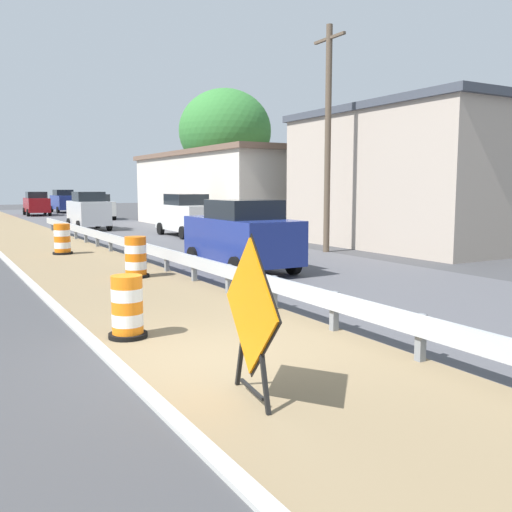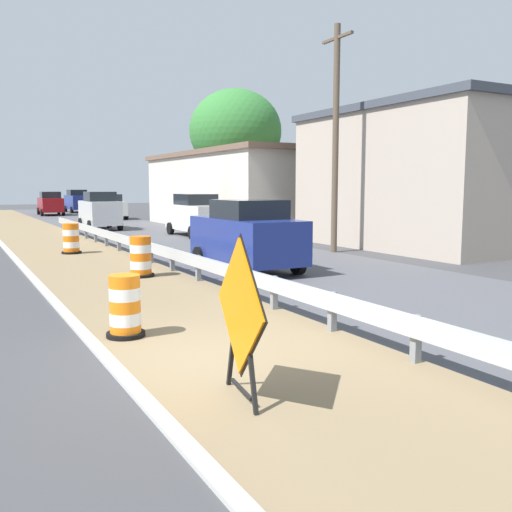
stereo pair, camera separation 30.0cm
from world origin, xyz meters
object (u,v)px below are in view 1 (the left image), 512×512
Objects in this scene: car_distant_a at (64,201)px; traffic_barrel_nearest at (127,310)px; car_mid_far_lane at (187,215)px; utility_pole_near at (328,137)px; warning_sign_diamond at (251,312)px; car_trailing_near_lane at (97,207)px; traffic_barrel_close at (136,259)px; traffic_barrel_mid at (62,240)px; car_trailing_far_lane at (88,211)px; car_lead_far_lane at (36,204)px; car_lead_near_lane at (241,235)px.

traffic_barrel_nearest is at bearing -10.47° from car_distant_a.
utility_pole_near reaches higher than car_mid_far_lane.
warning_sign_diamond is 39.50m from car_trailing_near_lane.
traffic_barrel_close is 43.07m from car_distant_a.
car_distant_a reaches higher than car_trailing_near_lane.
traffic_barrel_nearest is 36.22m from car_trailing_near_lane.
car_trailing_far_lane reaches higher than traffic_barrel_mid.
traffic_barrel_nearest is at bearing 175.06° from car_lead_far_lane.
car_trailing_near_lane is at bearing -158.71° from car_lead_far_lane.
car_mid_far_lane is (0.21, -17.38, 0.10)m from car_trailing_near_lane.
car_lead_far_lane is 26.40m from car_mid_far_lane.
car_trailing_near_lane is (6.33, 29.04, 0.46)m from traffic_barrel_close.
car_lead_near_lane is at bearing -15.30° from car_mid_far_lane.
car_trailing_far_lane is (-3.36, 6.94, 0.03)m from car_mid_far_lane.
warning_sign_diamond is at bearing -100.14° from traffic_barrel_close.
car_lead_near_lane is 18.97m from car_trailing_far_lane.
car_mid_far_lane reaches higher than car_lead_far_lane.
car_mid_far_lane is at bearing -0.34° from car_distant_a.
utility_pole_near reaches higher than traffic_barrel_mid.
warning_sign_diamond is at bearing -130.33° from utility_pole_near.
car_mid_far_lane is at bearing -15.65° from car_lead_near_lane.
car_mid_far_lane is 0.55× the size of utility_pole_near.
car_lead_far_lane is at bearing 0.33° from car_trailing_far_lane.
car_distant_a is 40.42m from utility_pole_near.
car_lead_near_lane reaches higher than traffic_barrel_close.
traffic_barrel_mid is (1.48, 12.87, 0.04)m from traffic_barrel_nearest.
car_lead_near_lane is 0.51× the size of utility_pole_near.
traffic_barrel_mid is 12.52m from car_trailing_far_lane.
car_mid_far_lane reaches higher than car_trailing_near_lane.
car_trailing_near_lane is 0.89× the size of car_mid_far_lane.
traffic_barrel_nearest is 0.93× the size of traffic_barrel_mid.
car_distant_a is at bearing 78.64° from traffic_barrel_mid.
car_mid_far_lane reaches higher than car_lead_near_lane.
traffic_barrel_close is (1.72, 9.63, -0.54)m from warning_sign_diamond.
car_trailing_near_lane is 10.91m from car_trailing_far_lane.
car_distant_a reaches higher than traffic_barrel_mid.
car_lead_near_lane is 1.04× the size of car_trailing_near_lane.
car_trailing_far_lane is 24.20m from car_distant_a.
warning_sign_diamond is 52.84m from car_distant_a.
warning_sign_diamond reaches higher than car_trailing_near_lane.
traffic_barrel_mid is at bearing 162.62° from car_trailing_far_lane.
car_trailing_far_lane is (3.86, 11.89, 0.59)m from traffic_barrel_mid.
traffic_barrel_nearest is 7.90m from car_lead_near_lane.
car_trailing_far_lane is at bearing -0.03° from car_lead_near_lane.
car_trailing_near_lane is 0.49× the size of utility_pole_near.
car_lead_near_lane is 43.07m from car_distant_a.
car_lead_far_lane is at bearing -35.09° from car_distant_a.
car_distant_a reaches higher than car_mid_far_lane.
car_lead_far_lane is at bearing 85.07° from traffic_barrel_close.
car_lead_near_lane is at bearing -5.20° from car_trailing_near_lane.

